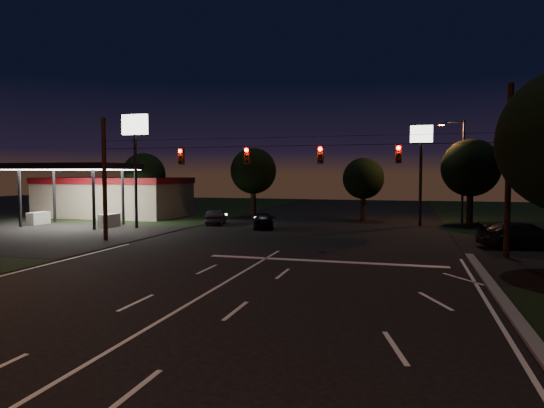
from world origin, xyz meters
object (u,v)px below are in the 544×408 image
(car_oncoming_a, at_px, (263,220))
(car_cross, at_px, (526,236))
(utility_pole_right, at_px, (506,258))
(car_oncoming_b, at_px, (216,217))

(car_oncoming_a, relative_size, car_cross, 0.74)
(car_cross, bearing_deg, utility_pole_right, 146.23)
(car_oncoming_b, bearing_deg, car_oncoming_a, 145.91)
(car_oncoming_a, height_order, car_oncoming_b, car_oncoming_a)
(car_cross, bearing_deg, car_oncoming_a, 61.99)
(utility_pole_right, xyz_separation_m, car_oncoming_b, (-21.00, 11.57, 0.62))
(utility_pole_right, bearing_deg, car_cross, 64.96)
(utility_pole_right, relative_size, car_cross, 1.67)
(car_oncoming_b, distance_m, car_cross, 24.04)
(car_oncoming_a, xyz_separation_m, car_cross, (17.85, -6.24, 0.11))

